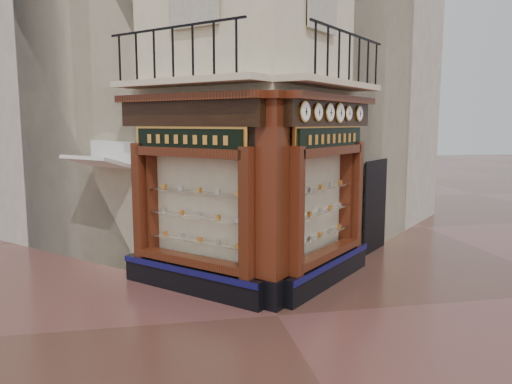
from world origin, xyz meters
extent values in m
plane|color=#4D2D24|center=(0.00, 0.00, 0.00)|extent=(80.00, 80.00, 0.00)
cube|color=beige|center=(0.00, 6.16, 6.00)|extent=(11.31, 11.31, 12.00)
cube|color=beige|center=(-2.47, 8.63, 5.50)|extent=(11.31, 11.31, 11.00)
cube|color=beige|center=(2.47, 8.63, 5.50)|extent=(11.31, 11.31, 11.00)
cube|color=black|center=(-1.44, 1.54, 0.28)|extent=(2.72, 2.72, 0.55)
cube|color=#0F0E46|center=(-1.57, 1.41, 0.49)|extent=(2.50, 2.50, 0.12)
cube|color=#38170A|center=(-0.45, 0.55, 1.77)|extent=(0.37, 0.37, 2.45)
cube|color=#38170A|center=(-2.43, 2.53, 1.77)|extent=(0.37, 0.37, 2.45)
cube|color=#FFE2C1|center=(-1.20, 1.77, 1.75)|extent=(1.80, 1.80, 2.10)
cube|color=black|center=(-1.42, 1.55, 3.60)|extent=(2.69, 2.69, 0.50)
cube|color=#38170A|center=(-1.47, 1.50, 3.91)|extent=(2.86, 2.86, 0.14)
cube|color=black|center=(1.44, 1.54, 0.28)|extent=(2.72, 2.72, 0.55)
cube|color=#0F0E46|center=(1.57, 1.41, 0.49)|extent=(2.50, 2.50, 0.12)
cube|color=#38170A|center=(0.45, 0.55, 1.77)|extent=(0.37, 0.37, 2.45)
cube|color=#38170A|center=(2.43, 2.53, 1.77)|extent=(0.37, 0.37, 2.45)
cube|color=#FFE2C1|center=(1.20, 1.77, 1.75)|extent=(1.80, 1.80, 2.10)
cube|color=black|center=(1.42, 1.55, 3.60)|extent=(2.69, 2.69, 0.50)
cube|color=#38170A|center=(1.47, 1.50, 3.91)|extent=(2.86, 2.86, 0.14)
cube|color=black|center=(0.00, 0.50, 0.28)|extent=(0.78, 0.78, 0.55)
cube|color=#38170A|center=(0.00, 0.50, 2.20)|extent=(0.64, 0.64, 3.50)
cube|color=#38170A|center=(0.00, 0.50, 3.91)|extent=(0.85, 0.85, 0.14)
cube|color=beige|center=(-1.48, 1.49, 4.20)|extent=(2.97, 2.97, 0.12)
cube|color=black|center=(-1.72, 1.26, 5.15)|extent=(2.36, 2.36, 0.04)
cube|color=beige|center=(1.48, 1.49, 4.20)|extent=(2.97, 2.97, 0.12)
cube|color=black|center=(1.72, 1.26, 5.15)|extent=(2.36, 2.36, 0.04)
cylinder|color=gold|center=(0.59, 0.49, 3.62)|extent=(0.31, 0.31, 0.38)
cylinder|color=white|center=(0.61, 0.47, 3.62)|extent=(0.25, 0.25, 0.33)
cube|color=black|center=(0.62, 0.46, 3.62)|extent=(0.02, 0.02, 0.13)
cube|color=black|center=(0.62, 0.46, 3.62)|extent=(0.08, 0.08, 0.01)
cylinder|color=gold|center=(0.95, 0.86, 3.62)|extent=(0.28, 0.28, 0.34)
cylinder|color=white|center=(0.97, 0.84, 3.62)|extent=(0.22, 0.22, 0.29)
cube|color=black|center=(0.98, 0.83, 3.62)|extent=(0.02, 0.02, 0.11)
cube|color=black|center=(0.98, 0.83, 3.62)|extent=(0.07, 0.07, 0.01)
cylinder|color=gold|center=(1.31, 1.22, 3.62)|extent=(0.29, 0.29, 0.36)
cylinder|color=white|center=(1.33, 1.19, 3.62)|extent=(0.23, 0.23, 0.31)
cube|color=black|center=(1.34, 1.18, 3.62)|extent=(0.02, 0.02, 0.12)
cube|color=black|center=(1.34, 1.18, 3.62)|extent=(0.07, 0.07, 0.01)
cylinder|color=gold|center=(1.65, 1.55, 3.62)|extent=(0.32, 0.32, 0.40)
cylinder|color=white|center=(1.67, 1.53, 3.62)|extent=(0.26, 0.26, 0.35)
cube|color=black|center=(1.68, 1.52, 3.62)|extent=(0.02, 0.02, 0.13)
cube|color=black|center=(1.68, 1.52, 3.62)|extent=(0.08, 0.08, 0.01)
cylinder|color=gold|center=(1.95, 1.86, 3.62)|extent=(0.26, 0.26, 0.32)
cylinder|color=white|center=(1.97, 1.84, 3.62)|extent=(0.21, 0.21, 0.28)
cube|color=black|center=(1.98, 1.83, 3.62)|extent=(0.02, 0.02, 0.11)
cube|color=black|center=(1.98, 1.83, 3.62)|extent=(0.07, 0.07, 0.01)
cylinder|color=gold|center=(2.36, 2.27, 3.62)|extent=(0.28, 0.28, 0.34)
cylinder|color=white|center=(2.39, 2.25, 3.62)|extent=(0.22, 0.22, 0.30)
cube|color=black|center=(2.40, 2.24, 3.62)|extent=(0.02, 0.02, 0.11)
cube|color=black|center=(2.40, 2.24, 3.62)|extent=(0.07, 0.07, 0.01)
cube|color=#EFA146|center=(-1.45, 1.53, 3.10)|extent=(2.05, 2.05, 0.55)
cube|color=black|center=(-1.48, 1.50, 3.10)|extent=(1.92, 1.92, 0.41)
cube|color=#EFA146|center=(1.45, 1.53, 3.10)|extent=(2.18, 2.18, 0.58)
cube|color=black|center=(1.48, 1.50, 3.10)|extent=(2.03, 2.03, 0.44)
camera|label=1|loc=(-2.00, -8.30, 3.42)|focal=35.00mm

